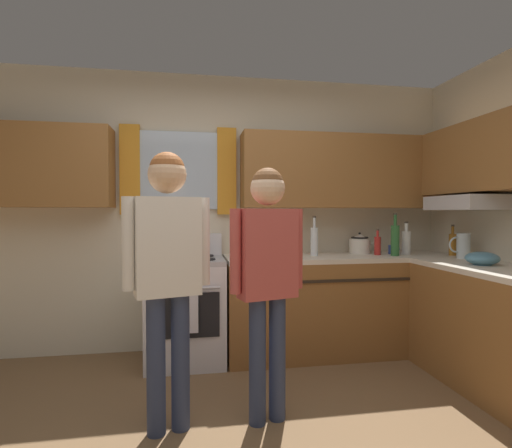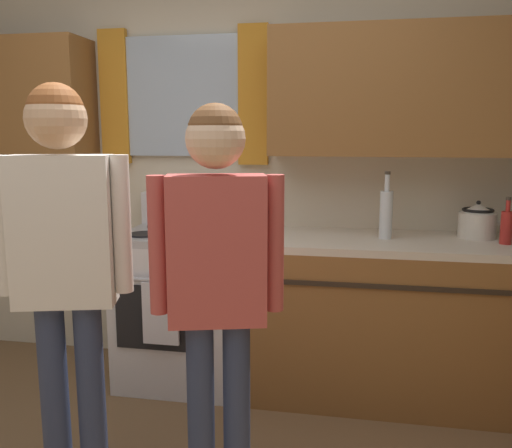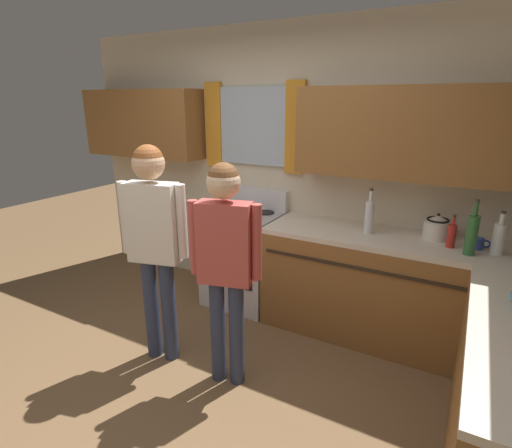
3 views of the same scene
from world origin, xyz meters
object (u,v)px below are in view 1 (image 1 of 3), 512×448
(bottle_oil_amber, at_px, (453,244))
(bottle_tall_clear, at_px, (314,240))
(adult_in_plaid, at_px, (268,263))
(mixing_bowl, at_px, (482,259))
(water_pitcher, at_px, (463,246))
(bottle_sauce_red, at_px, (378,245))
(mug_cobalt_blue, at_px, (393,249))
(bottle_milk_white, at_px, (406,242))
(adult_left, at_px, (168,257))
(stovetop_kettle, at_px, (360,244))
(bottle_wine_green, at_px, (395,239))
(stove_oven, at_px, (186,308))

(bottle_oil_amber, relative_size, bottle_tall_clear, 0.78)
(adult_in_plaid, bearing_deg, bottle_tall_clear, 59.11)
(bottle_tall_clear, relative_size, mixing_bowl, 1.55)
(water_pitcher, bearing_deg, bottle_oil_amber, 71.63)
(bottle_sauce_red, bearing_deg, bottle_oil_amber, -12.92)
(mug_cobalt_blue, relative_size, water_pitcher, 0.52)
(water_pitcher, bearing_deg, bottle_milk_white, 127.34)
(adult_left, height_order, adult_in_plaid, adult_left)
(stovetop_kettle, bearing_deg, mixing_bowl, -59.10)
(water_pitcher, relative_size, adult_in_plaid, 0.14)
(bottle_oil_amber, bearing_deg, adult_in_plaid, -154.77)
(bottle_wine_green, relative_size, adult_in_plaid, 0.25)
(bottle_sauce_red, height_order, adult_left, adult_left)
(bottle_wine_green, bearing_deg, mug_cobalt_blue, 68.29)
(bottle_oil_amber, distance_m, bottle_sauce_red, 0.69)
(mug_cobalt_blue, xyz_separation_m, water_pitcher, (0.41, -0.45, 0.07))
(mug_cobalt_blue, xyz_separation_m, adult_in_plaid, (-1.45, -1.12, 0.05))
(bottle_sauce_red, relative_size, water_pitcher, 1.12)
(bottle_sauce_red, bearing_deg, bottle_milk_white, 0.07)
(stove_oven, relative_size, bottle_sauce_red, 4.48)
(bottle_tall_clear, relative_size, mug_cobalt_blue, 3.20)
(adult_left, bearing_deg, stovetop_kettle, 34.95)
(bottle_sauce_red, distance_m, bottle_wine_green, 0.17)
(bottle_tall_clear, height_order, mug_cobalt_blue, bottle_tall_clear)
(bottle_tall_clear, relative_size, water_pitcher, 1.67)
(bottle_oil_amber, xyz_separation_m, bottle_wine_green, (-0.54, 0.06, 0.04))
(stove_oven, height_order, bottle_milk_white, bottle_milk_white)
(stovetop_kettle, height_order, adult_left, adult_left)
(stove_oven, distance_m, adult_left, 1.25)
(bottle_oil_amber, relative_size, mug_cobalt_blue, 2.49)
(bottle_milk_white, bearing_deg, mixing_bowl, -78.62)
(bottle_sauce_red, bearing_deg, adult_left, -149.97)
(bottle_milk_white, distance_m, adult_left, 2.41)
(stove_oven, relative_size, bottle_wine_green, 2.79)
(bottle_oil_amber, height_order, bottle_tall_clear, bottle_tall_clear)
(mixing_bowl, bearing_deg, bottle_sauce_red, 119.78)
(mixing_bowl, relative_size, adult_left, 0.14)
(bottle_tall_clear, height_order, adult_in_plaid, adult_in_plaid)
(stovetop_kettle, distance_m, adult_left, 2.14)
(bottle_wine_green, xyz_separation_m, adult_left, (-1.99, -0.98, -0.01))
(bottle_sauce_red, height_order, stovetop_kettle, bottle_sauce_red)
(bottle_milk_white, height_order, adult_in_plaid, adult_in_plaid)
(stovetop_kettle, bearing_deg, bottle_sauce_red, -53.58)
(water_pitcher, distance_m, adult_in_plaid, 1.98)
(stove_oven, height_order, bottle_sauce_red, bottle_sauce_red)
(water_pitcher, height_order, adult_in_plaid, adult_in_plaid)
(mug_cobalt_blue, bearing_deg, bottle_tall_clear, -178.52)
(stove_oven, height_order, bottle_oil_amber, bottle_oil_amber)
(bottle_sauce_red, bearing_deg, mug_cobalt_blue, 16.95)
(stove_oven, distance_m, bottle_oil_amber, 2.51)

